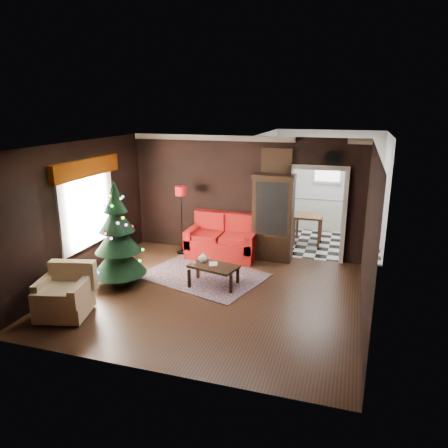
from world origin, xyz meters
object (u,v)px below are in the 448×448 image
(loveseat, at_px, (222,237))
(wall_clock, at_px, (332,158))
(curio_cabinet, at_px, (273,219))
(floor_lamp, at_px, (181,220))
(kitchen_table, at_px, (308,229))
(teapot, at_px, (203,258))
(coffee_table, at_px, (214,275))
(christmas_tree, at_px, (117,235))
(armchair, at_px, (63,291))

(loveseat, relative_size, wall_clock, 5.31)
(curio_cabinet, distance_m, floor_lamp, 2.18)
(loveseat, height_order, curio_cabinet, curio_cabinet)
(floor_lamp, height_order, kitchen_table, floor_lamp)
(wall_clock, bearing_deg, floor_lamp, -172.44)
(loveseat, relative_size, teapot, 8.74)
(loveseat, distance_m, wall_clock, 3.04)
(floor_lamp, xyz_separation_m, coffee_table, (1.35, -1.59, -0.61))
(coffee_table, bearing_deg, christmas_tree, -163.66)
(floor_lamp, bearing_deg, wall_clock, 7.56)
(teapot, bearing_deg, curio_cabinet, 59.13)
(kitchen_table, bearing_deg, teapot, -118.10)
(floor_lamp, xyz_separation_m, christmas_tree, (-0.44, -2.12, 0.22))
(armchair, bearing_deg, teapot, 34.87)
(curio_cabinet, height_order, kitchen_table, curio_cabinet)
(floor_lamp, distance_m, armchair, 3.62)
(coffee_table, xyz_separation_m, teapot, (-0.25, 0.08, 0.30))
(christmas_tree, distance_m, wall_clock, 4.77)
(loveseat, height_order, wall_clock, wall_clock)
(christmas_tree, relative_size, wall_clock, 6.31)
(loveseat, distance_m, kitchen_table, 2.45)
(floor_lamp, bearing_deg, coffee_table, -49.74)
(wall_clock, bearing_deg, teapot, -139.15)
(curio_cabinet, xyz_separation_m, wall_clock, (1.20, 0.18, 1.43))
(wall_clock, xyz_separation_m, kitchen_table, (-0.55, 1.25, -2.00))
(kitchen_table, bearing_deg, coffee_table, -113.94)
(floor_lamp, bearing_deg, christmas_tree, -101.84)
(teapot, bearing_deg, loveseat, 93.28)
(loveseat, height_order, floor_lamp, floor_lamp)
(loveseat, bearing_deg, curio_cabinet, 10.83)
(curio_cabinet, xyz_separation_m, christmas_tree, (-2.60, -2.38, 0.10))
(christmas_tree, distance_m, armchair, 1.55)
(curio_cabinet, relative_size, floor_lamp, 1.16)
(loveseat, relative_size, armchair, 1.99)
(armchair, xyz_separation_m, teapot, (1.76, 2.03, 0.06))
(armchair, relative_size, kitchen_table, 1.14)
(curio_cabinet, xyz_separation_m, coffee_table, (-0.81, -1.86, -0.73))
(armchair, relative_size, coffee_table, 0.92)
(teapot, height_order, wall_clock, wall_clock)
(floor_lamp, distance_m, wall_clock, 3.72)
(curio_cabinet, xyz_separation_m, teapot, (-1.06, -1.77, -0.43))
(curio_cabinet, distance_m, armchair, 4.76)
(coffee_table, height_order, kitchen_table, kitchen_table)
(loveseat, bearing_deg, teapot, -86.72)
(curio_cabinet, xyz_separation_m, armchair, (-2.83, -3.80, -0.49))
(teapot, distance_m, kitchen_table, 3.64)
(christmas_tree, bearing_deg, loveseat, 56.14)
(curio_cabinet, xyz_separation_m, kitchen_table, (0.65, 1.43, -0.57))
(coffee_table, xyz_separation_m, kitchen_table, (1.46, 3.29, 0.15))
(christmas_tree, xyz_separation_m, wall_clock, (3.80, 2.56, 1.33))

